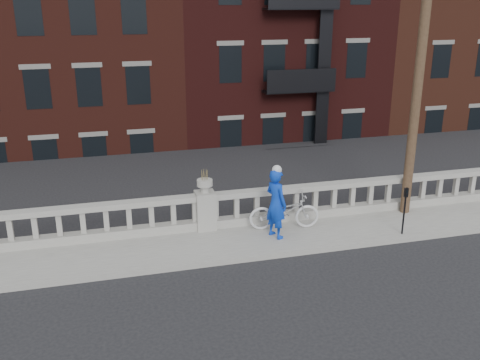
% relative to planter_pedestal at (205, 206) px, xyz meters
% --- Properties ---
extents(ground, '(120.00, 120.00, 0.00)m').
position_rel_planter_pedestal_xyz_m(ground, '(0.00, -3.95, -0.83)').
color(ground, black).
rests_on(ground, ground).
extents(sidewalk, '(32.00, 2.20, 0.15)m').
position_rel_planter_pedestal_xyz_m(sidewalk, '(0.00, -0.95, -0.76)').
color(sidewalk, gray).
rests_on(sidewalk, ground).
extents(balustrade, '(28.00, 0.34, 1.03)m').
position_rel_planter_pedestal_xyz_m(balustrade, '(0.00, 0.00, -0.19)').
color(balustrade, gray).
rests_on(balustrade, sidewalk).
extents(planter_pedestal, '(0.55, 0.55, 1.76)m').
position_rel_planter_pedestal_xyz_m(planter_pedestal, '(0.00, 0.00, 0.00)').
color(planter_pedestal, gray).
rests_on(planter_pedestal, sidewalk).
extents(lower_level, '(80.00, 44.00, 20.80)m').
position_rel_planter_pedestal_xyz_m(lower_level, '(0.56, 19.09, 1.80)').
color(lower_level, '#605E59').
rests_on(lower_level, ground).
extents(utility_pole, '(1.60, 0.28, 10.00)m').
position_rel_planter_pedestal_xyz_m(utility_pole, '(6.20, -0.35, 4.41)').
color(utility_pole, '#422D1E').
rests_on(utility_pole, sidewalk).
extents(parking_meter_c, '(0.10, 0.09, 1.36)m').
position_rel_planter_pedestal_xyz_m(parking_meter_c, '(5.24, -1.80, 0.17)').
color(parking_meter_c, black).
rests_on(parking_meter_c, sidewalk).
extents(bicycle, '(2.08, 0.98, 1.05)m').
position_rel_planter_pedestal_xyz_m(bicycle, '(2.17, -0.58, -0.15)').
color(bicycle, silver).
rests_on(bicycle, sidewalk).
extents(cyclist, '(0.71, 0.84, 1.95)m').
position_rel_planter_pedestal_xyz_m(cyclist, '(1.76, -1.05, 0.30)').
color(cyclist, '#0D39C3').
rests_on(cyclist, sidewalk).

